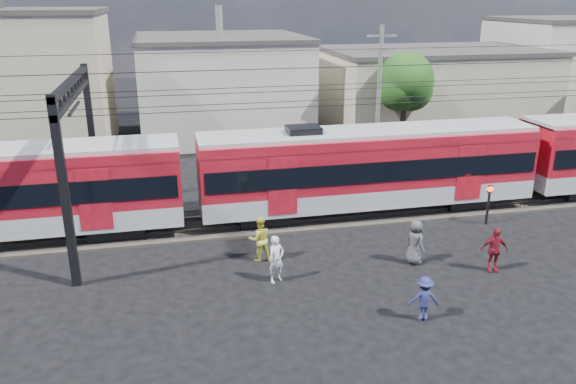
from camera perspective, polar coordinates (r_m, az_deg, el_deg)
The scene contains 17 objects.
ground at distance 20.04m, azimuth 8.04°, elevation -10.98°, with size 120.00×120.00×0.00m, color black.
track_bed at distance 26.87m, azimuth 2.16°, elevation -2.52°, with size 70.00×3.40×0.12m, color #2D2823.
rail_near at distance 26.16m, azimuth 2.58°, elevation -2.87°, with size 70.00×0.12×0.12m, color #59544C.
rail_far at distance 27.50m, azimuth 1.77°, elevation -1.72°, with size 70.00×0.12×0.12m, color #59544C.
commuter_train at distance 27.02m, azimuth 8.58°, elevation 2.65°, with size 50.30×3.08×4.17m.
catenary at distance 24.71m, azimuth -17.64°, elevation 6.95°, with size 70.00×9.30×7.52m.
building_midwest at distance 43.81m, azimuth -6.77°, elevation 10.78°, with size 12.24×12.24×7.30m.
building_mideast at distance 45.53m, azimuth 14.46°, elevation 10.00°, with size 16.32×10.20×6.30m.
building_east at distance 56.25m, azimuth 25.79°, elevation 11.43°, with size 10.20×10.20×8.30m.
utility_pole_mid at distance 33.95m, azimuth 9.20°, elevation 9.72°, with size 1.80×0.24×8.50m.
tree_near at distance 37.98m, azimuth 12.04°, elevation 10.74°, with size 3.82×3.64×6.72m.
pedestrian_a at distance 20.75m, azimuth -1.19°, elevation -6.83°, with size 0.66×0.43×1.81m, color silver.
pedestrian_b at distance 22.35m, azimuth -2.89°, elevation -4.78°, with size 0.91×0.71×1.87m, color gold.
pedestrian_c at distance 19.00m, azimuth 13.65°, elevation -10.49°, with size 1.00×0.58×1.55m, color navy.
pedestrian_d at distance 22.88m, azimuth 20.21°, elevation -5.53°, with size 1.05×0.44×1.79m, color maroon.
pedestrian_e at distance 22.67m, azimuth 12.77°, elevation -4.97°, with size 0.89×0.58×1.81m, color #45464A.
crossing_signal at distance 27.30m, azimuth 19.75°, elevation -0.52°, with size 0.28×0.28×1.90m.
Camera 1 is at (-6.41, -16.11, 10.04)m, focal length 35.00 mm.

